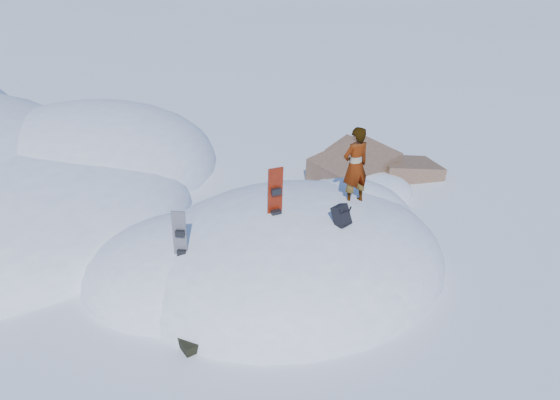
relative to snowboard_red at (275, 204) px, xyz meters
name	(u,v)px	position (x,y,z in m)	size (l,w,h in m)	color
ground	(291,265)	(0.44, 0.15, -1.68)	(120.00, 120.00, 0.00)	white
snow_mound	(279,261)	(0.27, 0.39, -1.68)	(8.00, 6.00, 3.00)	white
rock_outcrop	(364,182)	(4.16, 3.16, -1.66)	(4.68, 4.41, 1.68)	brown
snowboard_red	(275,204)	(0.00, 0.00, 0.00)	(0.32, 0.21, 1.67)	red
snowboard_dark	(181,244)	(-2.00, -0.03, -0.44)	(0.28, 0.25, 1.44)	black
backpack	(342,216)	(1.09, -0.81, -0.10)	(0.41, 0.47, 0.51)	black
gear_pile	(200,337)	(-2.10, -1.45, -1.56)	(0.89, 0.68, 0.24)	black
person	(355,166)	(1.88, 0.07, 0.48)	(0.63, 0.42, 1.74)	slate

